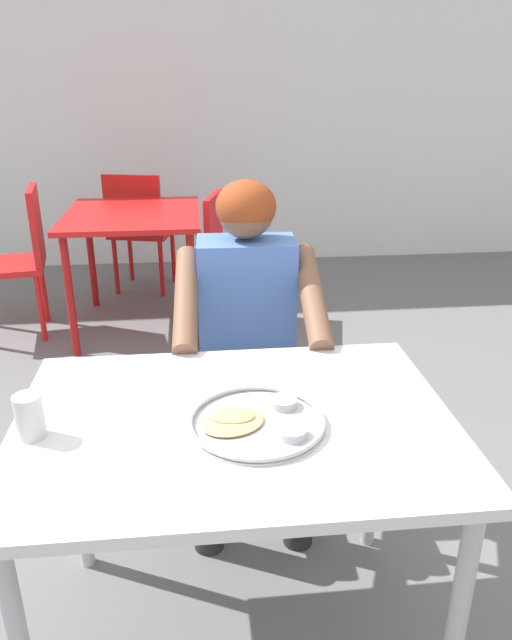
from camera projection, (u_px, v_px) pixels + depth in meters
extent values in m
cube|color=slate|center=(213.00, 633.00, 1.75)|extent=(12.00, 12.00, 0.05)
cube|color=white|center=(188.00, 43.00, 4.51)|extent=(12.00, 0.12, 3.40)
cube|color=silver|center=(235.00, 423.00, 1.45)|extent=(1.06, 0.76, 0.03)
cylinder|color=#B2B2B7|center=(456.00, 627.00, 1.34)|extent=(0.04, 0.04, 0.69)
cylinder|color=#B2B2B7|center=(77.00, 476.00, 1.84)|extent=(0.04, 0.04, 0.69)
cylinder|color=#B2B2B7|center=(374.00, 457.00, 1.93)|extent=(0.04, 0.04, 0.69)
cylinder|color=#B7BABF|center=(257.00, 424.00, 1.41)|extent=(0.33, 0.33, 0.01)
torus|color=#B7BABF|center=(257.00, 420.00, 1.41)|extent=(0.33, 0.33, 0.01)
cylinder|color=#B2B5BA|center=(292.00, 433.00, 1.36)|extent=(0.07, 0.07, 0.02)
cylinder|color=#B77F23|center=(292.00, 431.00, 1.35)|extent=(0.06, 0.06, 0.01)
cylinder|color=#B2B5BA|center=(284.00, 403.00, 1.48)|extent=(0.07, 0.07, 0.02)
cylinder|color=maroon|center=(284.00, 402.00, 1.47)|extent=(0.06, 0.06, 0.01)
ellipsoid|color=tan|center=(233.00, 422.00, 1.40)|extent=(0.19, 0.17, 0.01)
ellipsoid|color=tan|center=(232.00, 416.00, 1.42)|extent=(0.11, 0.08, 0.01)
cylinder|color=silver|center=(30.00, 416.00, 1.35)|extent=(0.06, 0.06, 0.11)
cylinder|color=#593319|center=(28.00, 404.00, 1.34)|extent=(0.06, 0.06, 0.02)
cube|color=#3F3F44|center=(246.00, 374.00, 2.30)|extent=(0.41, 0.43, 0.04)
cube|color=#3F3F44|center=(243.00, 299.00, 2.39)|extent=(0.38, 0.05, 0.44)
cylinder|color=#3F3F44|center=(290.00, 445.00, 2.24)|extent=(0.03, 0.03, 0.40)
cylinder|color=#3F3F44|center=(207.00, 448.00, 2.22)|extent=(0.03, 0.03, 0.40)
cylinder|color=#3F3F44|center=(281.00, 400.00, 2.55)|extent=(0.03, 0.03, 0.40)
cylinder|color=#3F3F44|center=(207.00, 402.00, 2.53)|extent=(0.03, 0.03, 0.40)
cylinder|color=black|center=(299.00, 490.00, 1.98)|extent=(0.10, 0.10, 0.44)
cylinder|color=black|center=(294.00, 391.00, 2.06)|extent=(0.13, 0.40, 0.12)
cylinder|color=black|center=(209.00, 494.00, 1.96)|extent=(0.10, 0.10, 0.44)
cylinder|color=black|center=(206.00, 394.00, 2.04)|extent=(0.13, 0.40, 0.12)
cube|color=#4C72C6|center=(247.00, 306.00, 2.14)|extent=(0.35, 0.21, 0.49)
cylinder|color=brown|center=(312.00, 296.00, 1.95)|extent=(0.09, 0.46, 0.25)
cylinder|color=brown|center=(186.00, 299.00, 1.93)|extent=(0.09, 0.46, 0.25)
sphere|color=brown|center=(246.00, 211.00, 2.01)|extent=(0.19, 0.19, 0.19)
ellipsoid|color=maroon|center=(246.00, 207.00, 2.01)|extent=(0.21, 0.20, 0.18)
cube|color=red|center=(133.00, 215.00, 3.54)|extent=(0.79, 0.91, 0.03)
cylinder|color=#A31414|center=(70.00, 297.00, 3.29)|extent=(0.04, 0.04, 0.70)
cylinder|color=#A31414|center=(192.00, 293.00, 3.35)|extent=(0.04, 0.04, 0.70)
cylinder|color=#A31414|center=(91.00, 257.00, 4.01)|extent=(0.04, 0.04, 0.70)
cylinder|color=#A31414|center=(191.00, 254.00, 4.07)|extent=(0.04, 0.04, 0.70)
cube|color=red|center=(8.00, 266.00, 3.54)|extent=(0.46, 0.45, 0.04)
cube|color=red|center=(36.00, 225.00, 3.49)|extent=(0.09, 0.38, 0.43)
cylinder|color=red|center=(41.00, 308.00, 3.52)|extent=(0.03, 0.03, 0.42)
cylinder|color=red|center=(44.00, 291.00, 3.80)|extent=(0.03, 0.03, 0.42)
cube|color=red|center=(247.00, 262.00, 3.67)|extent=(0.52, 0.51, 0.04)
cube|color=red|center=(214.00, 227.00, 3.61)|extent=(0.13, 0.40, 0.39)
cylinder|color=red|center=(278.00, 287.00, 3.89)|extent=(0.03, 0.03, 0.40)
cylinder|color=red|center=(273.00, 306.00, 3.58)|extent=(0.03, 0.03, 0.40)
cylinder|color=red|center=(224.00, 285.00, 3.93)|extent=(0.03, 0.03, 0.40)
cylinder|color=red|center=(214.00, 303.00, 3.62)|extent=(0.03, 0.03, 0.40)
cube|color=red|center=(143.00, 231.00, 4.32)|extent=(0.50, 0.49, 0.04)
cube|color=red|center=(132.00, 206.00, 4.07)|extent=(0.39, 0.13, 0.41)
cylinder|color=red|center=(130.00, 254.00, 4.57)|extent=(0.03, 0.03, 0.41)
cylinder|color=red|center=(173.00, 256.00, 4.53)|extent=(0.03, 0.03, 0.41)
cylinder|color=red|center=(116.00, 267.00, 4.29)|extent=(0.03, 0.03, 0.41)
cylinder|color=red|center=(161.00, 269.00, 4.24)|extent=(0.03, 0.03, 0.41)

